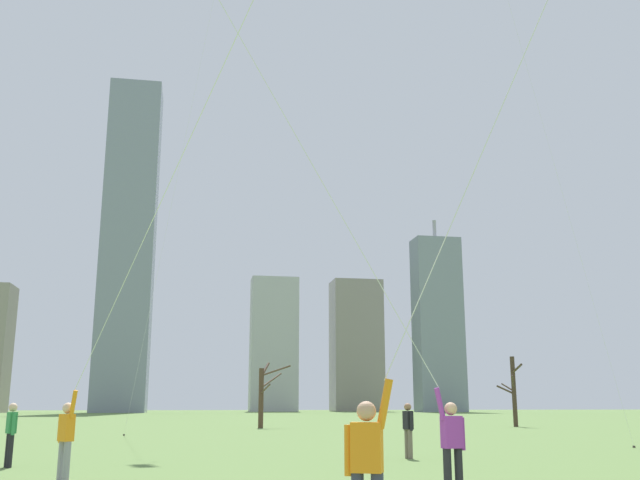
# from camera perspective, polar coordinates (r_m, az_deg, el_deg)

# --- Properties ---
(kite_flyer_midfield_center_yellow) EXTENTS (7.62, 15.11, 15.38)m
(kite_flyer_midfield_center_yellow) POSITION_cam_1_polar(r_m,az_deg,el_deg) (13.99, -16.17, -7.19)
(kite_flyer_midfield_center_yellow) COLOR gray
(kite_flyer_midfield_center_yellow) RESTS_ON ground
(kite_flyer_midfield_right_teal) EXTENTS (8.68, 2.24, 14.59)m
(kite_flyer_midfield_right_teal) POSITION_cam_1_polar(r_m,az_deg,el_deg) (12.29, 1.50, 0.44)
(kite_flyer_midfield_right_teal) COLOR black
(kite_flyer_midfield_right_teal) RESTS_ON ground
(kite_flyer_foreground_right_white) EXTENTS (4.74, 2.00, 11.21)m
(kite_flyer_foreground_right_white) POSITION_cam_1_polar(r_m,az_deg,el_deg) (8.40, 10.07, -2.16)
(kite_flyer_foreground_right_white) COLOR #33384C
(kite_flyer_foreground_right_white) RESTS_ON ground
(bystander_watching_nearby) EXTENTS (0.33, 0.47, 1.62)m
(bystander_watching_nearby) POSITION_cam_1_polar(r_m,az_deg,el_deg) (20.86, -23.34, -13.77)
(bystander_watching_nearby) COLOR black
(bystander_watching_nearby) RESTS_ON ground
(bystander_strolling_midfield) EXTENTS (0.25, 0.50, 1.62)m
(bystander_strolling_midfield) POSITION_cam_1_polar(r_m,az_deg,el_deg) (22.49, 7.02, -14.56)
(bystander_strolling_midfield) COLOR #726656
(bystander_strolling_midfield) RESTS_ON ground
(bare_tree_left_of_center) EXTENTS (1.32, 2.43, 5.03)m
(bare_tree_left_of_center) POSITION_cam_1_polar(r_m,az_deg,el_deg) (55.44, 15.12, -11.38)
(bare_tree_left_of_center) COLOR #423326
(bare_tree_left_of_center) RESTS_ON ground
(bare_tree_right_of_center) EXTENTS (2.18, 3.19, 4.51)m
(bare_tree_right_of_center) POSITION_cam_1_polar(r_m,az_deg,el_deg) (50.96, -4.56, -12.03)
(bare_tree_right_of_center) COLOR #4C3828
(bare_tree_right_of_center) RESTS_ON ground
(skyline_short_annex) EXTENTS (11.61, 8.41, 30.46)m
(skyline_short_annex) POSITION_cam_1_polar(r_m,az_deg,el_deg) (171.35, 2.90, -8.33)
(skyline_short_annex) COLOR gray
(skyline_short_annex) RESTS_ON ground
(skyline_mid_tower_right) EXTENTS (10.42, 9.96, 67.89)m
(skyline_mid_tower_right) POSITION_cam_1_polar(r_m,az_deg,el_deg) (152.38, -14.96, -0.21)
(skyline_mid_tower_right) COLOR gray
(skyline_mid_tower_right) RESTS_ON ground
(skyline_wide_slab) EXTENTS (9.86, 6.45, 41.54)m
(skyline_wide_slab) POSITION_cam_1_polar(r_m,az_deg,el_deg) (157.72, 9.34, -6.55)
(skyline_wide_slab) COLOR gray
(skyline_wide_slab) RESTS_ON ground
(skyline_slender_spire) EXTENTS (10.75, 6.09, 30.32)m
(skyline_slender_spire) POSITION_cam_1_polar(r_m,az_deg,el_deg) (166.34, -3.69, -8.21)
(skyline_slender_spire) COLOR #B2B2B7
(skyline_slender_spire) RESTS_ON ground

